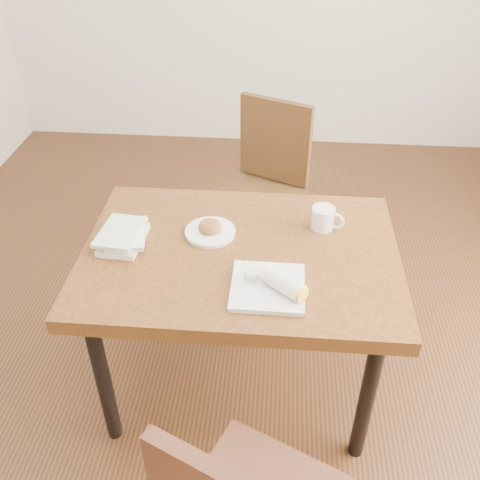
# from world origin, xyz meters

# --- Properties ---
(ground) EXTENTS (4.00, 5.00, 0.01)m
(ground) POSITION_xyz_m (0.00, 0.00, -0.01)
(ground) COLOR #472814
(ground) RESTS_ON ground
(room_walls) EXTENTS (4.02, 5.02, 2.80)m
(room_walls) POSITION_xyz_m (0.00, 0.00, 1.63)
(room_walls) COLOR beige
(room_walls) RESTS_ON ground
(table) EXTENTS (1.20, 0.85, 0.75)m
(table) POSITION_xyz_m (0.00, 0.00, 0.67)
(table) COLOR brown
(table) RESTS_ON ground
(chair_far) EXTENTS (0.56, 0.56, 0.95)m
(chair_far) POSITION_xyz_m (0.06, 0.89, 0.55)
(chair_far) COLOR #452F13
(chair_far) RESTS_ON ground
(plate_scone) EXTENTS (0.20, 0.20, 0.06)m
(plate_scone) POSITION_xyz_m (-0.13, 0.10, 0.77)
(plate_scone) COLOR white
(plate_scone) RESTS_ON table
(coffee_mug) EXTENTS (0.13, 0.09, 0.09)m
(coffee_mug) POSITION_xyz_m (0.32, 0.18, 0.80)
(coffee_mug) COLOR white
(coffee_mug) RESTS_ON table
(plate_burrito) EXTENTS (0.26, 0.25, 0.08)m
(plate_burrito) POSITION_xyz_m (0.13, -0.22, 0.78)
(plate_burrito) COLOR white
(plate_burrito) RESTS_ON table
(book_stack) EXTENTS (0.19, 0.25, 0.06)m
(book_stack) POSITION_xyz_m (-0.45, 0.02, 0.78)
(book_stack) COLOR white
(book_stack) RESTS_ON table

